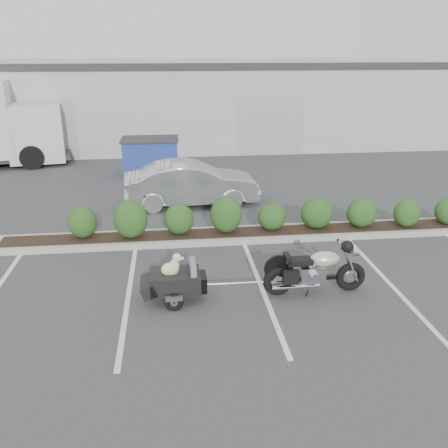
{
  "coord_description": "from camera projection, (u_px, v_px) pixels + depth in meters",
  "views": [
    {
      "loc": [
        -0.56,
        -9.07,
        4.65
      ],
      "look_at": [
        0.63,
        1.26,
        0.75
      ],
      "focal_mm": 38.0,
      "sensor_mm": 36.0,
      "label": 1
    }
  ],
  "objects": [
    {
      "name": "dumpster",
      "position": [
        151.0,
        156.0,
        18.13
      ],
      "size": [
        2.15,
        1.48,
        1.41
      ],
      "rotation": [
        0.0,
        0.0,
        -0.0
      ],
      "color": "navy",
      "rests_on": "ground"
    },
    {
      "name": "building",
      "position": [
        178.0,
        100.0,
        25.24
      ],
      "size": [
        26.0,
        10.0,
        4.0
      ],
      "primitive_type": "cube",
      "color": "#9EA099",
      "rests_on": "ground"
    },
    {
      "name": "motorcycle",
      "position": [
        315.0,
        271.0,
        9.38
      ],
      "size": [
        2.11,
        0.71,
        1.21
      ],
      "rotation": [
        0.0,
        0.0,
        0.02
      ],
      "color": "black",
      "rests_on": "ground"
    },
    {
      "name": "pet_trailer",
      "position": [
        174.0,
        281.0,
        9.12
      ],
      "size": [
        1.67,
        0.93,
        1.0
      ],
      "rotation": [
        0.0,
        0.0,
        0.02
      ],
      "color": "black",
      "rests_on": "ground"
    },
    {
      "name": "sedan",
      "position": [
        192.0,
        184.0,
        14.65
      ],
      "size": [
        4.22,
        1.76,
        1.36
      ],
      "primitive_type": "imported",
      "rotation": [
        0.0,
        0.0,
        1.65
      ],
      "color": "silver",
      "rests_on": "ground"
    },
    {
      "name": "planter_kerb",
      "position": [
        234.0,
        235.0,
        12.26
      ],
      "size": [
        12.0,
        1.0,
        0.15
      ],
      "primitive_type": "cube",
      "color": "#9E9E93",
      "rests_on": "ground"
    },
    {
      "name": "ground",
      "position": [
        202.0,
        278.0,
        10.13
      ],
      "size": [
        90.0,
        90.0,
        0.0
      ],
      "primitive_type": "plane",
      "color": "#38383A",
      "rests_on": "ground"
    }
  ]
}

